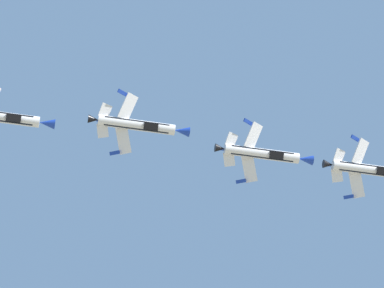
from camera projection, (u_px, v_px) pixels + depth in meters
fighter_jet_lead at (370, 170)px, 143.62m from camera, size 15.56×7.77×8.08m
fighter_jet_left_wing at (263, 154)px, 141.62m from camera, size 15.56×7.76×8.09m
fighter_jet_right_wing at (138, 125)px, 139.42m from camera, size 15.56×7.83×7.97m
fighter_jet_left_outer at (1, 117)px, 134.91m from camera, size 15.56×7.57×8.38m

